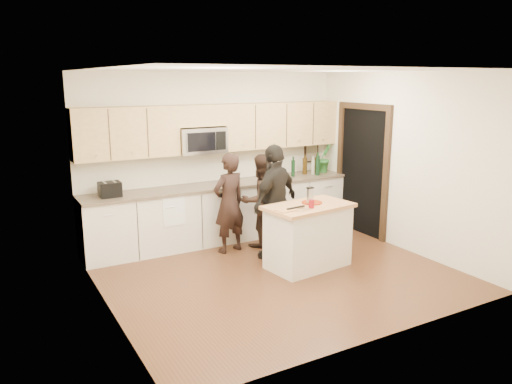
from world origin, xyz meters
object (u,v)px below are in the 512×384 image
woman_right (275,202)px  island (308,236)px  toaster (110,189)px  woman_center (261,201)px  woman_left (229,203)px

woman_right → island: bearing=84.5°
toaster → woman_center: size_ratio=0.21×
woman_left → island: bearing=109.3°
woman_left → woman_right: size_ratio=0.90×
woman_center → woman_right: bearing=79.7°
woman_left → woman_center: size_ratio=1.04×
island → woman_left: bearing=114.3°
island → woman_center: 1.16m
woman_right → woman_left: bearing=-75.6°
island → toaster: bearing=137.3°
island → toaster: toaster is taller
woman_left → woman_right: bearing=118.1°
island → woman_center: woman_center is taller
island → woman_right: 0.70m
toaster → woman_left: 1.74m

